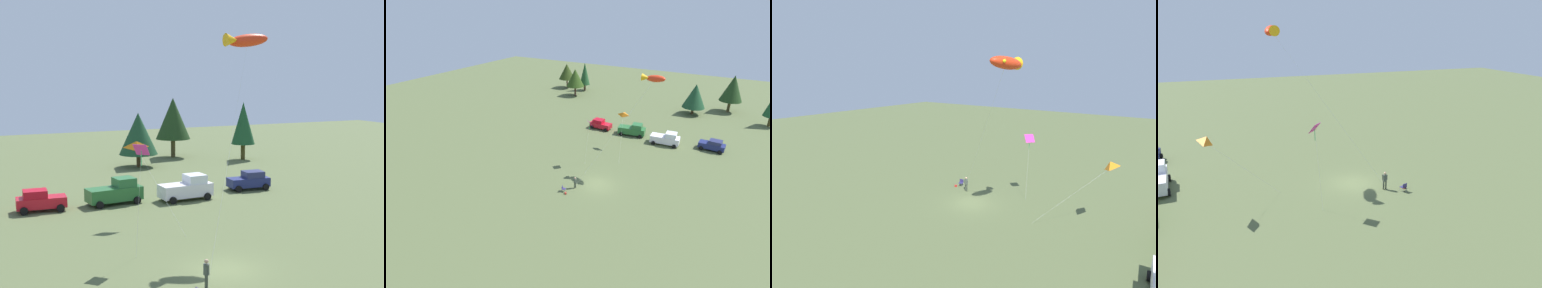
% 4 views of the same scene
% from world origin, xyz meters
% --- Properties ---
extents(ground_plane, '(160.00, 160.00, 0.00)m').
position_xyz_m(ground_plane, '(0.00, 0.00, 0.00)').
color(ground_plane, '#55613A').
extents(person_kite_flyer, '(0.41, 0.52, 1.74)m').
position_xyz_m(person_kite_flyer, '(-2.38, -2.32, 1.02)').
color(person_kite_flyer, '#3B4436').
rests_on(person_kite_flyer, ground).
extents(folding_chair, '(0.59, 0.59, 0.82)m').
position_xyz_m(folding_chair, '(-3.40, -3.77, 0.49)').
color(folding_chair, navy).
rests_on(folding_chair, ground).
extents(backpack_on_grass, '(0.37, 0.39, 0.22)m').
position_xyz_m(backpack_on_grass, '(-2.81, -4.15, 0.11)').
color(backpack_on_grass, '#AA251F').
rests_on(backpack_on_grass, ground).
extents(kite_large_fish, '(8.95, 9.78, 14.76)m').
position_xyz_m(kite_large_fish, '(4.55, 6.16, 14.16)').
color(kite_large_fish, red).
rests_on(kite_large_fish, ground).
extents(kite_diamond_rainbow, '(1.14, 1.10, 7.33)m').
position_xyz_m(kite_diamond_rainbow, '(-3.76, 4.60, 6.81)').
color(kite_diamond_rainbow, '#D52F9A').
rests_on(kite_diamond_rainbow, ground).
extents(kite_delta_orange, '(2.69, 6.24, 6.63)m').
position_xyz_m(kite_delta_orange, '(-1.49, 12.59, 6.19)').
color(kite_delta_orange, orange).
rests_on(kite_delta_orange, ground).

